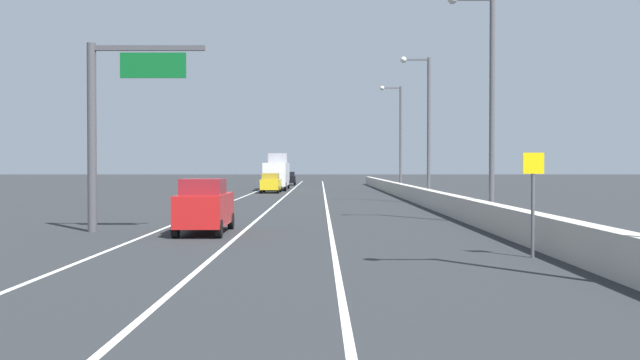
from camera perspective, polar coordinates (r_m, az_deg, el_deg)
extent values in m
plane|color=#26282B|center=(68.50, -0.95, -1.08)|extent=(320.00, 320.00, 0.00)
cube|color=silver|center=(59.86, -6.36, -1.40)|extent=(0.16, 130.00, 0.00)
cube|color=silver|center=(59.58, -3.01, -1.41)|extent=(0.16, 130.00, 0.00)
cube|color=silver|center=(59.50, 0.36, -1.41)|extent=(0.16, 130.00, 0.00)
cube|color=#B2ADA3|center=(45.04, 8.86, -1.54)|extent=(0.60, 120.00, 1.10)
cylinder|color=#47474C|center=(29.88, -17.76, 3.23)|extent=(0.36, 0.36, 7.50)
cube|color=#47474C|center=(29.62, -13.58, 10.18)|extent=(4.50, 0.20, 0.20)
cube|color=#0C5923|center=(29.35, -13.20, 8.88)|extent=(2.60, 0.10, 1.00)
cylinder|color=#4C4C51|center=(21.32, 16.53, -2.75)|extent=(0.10, 0.10, 2.40)
cube|color=yellow|center=(21.24, 16.58, 1.29)|extent=(0.60, 0.04, 0.60)
cylinder|color=#4C4C51|center=(33.39, 13.47, 5.43)|extent=(0.24, 0.24, 10.30)
cylinder|color=#4C4C51|center=(51.35, 8.60, 3.92)|extent=(0.24, 0.24, 10.30)
cube|color=#4C4C51|center=(51.72, 7.62, 9.47)|extent=(1.80, 0.12, 0.12)
sphere|color=beige|center=(51.60, 6.61, 9.49)|extent=(0.44, 0.44, 0.44)
cylinder|color=#4C4C51|center=(69.53, 6.38, 3.19)|extent=(0.24, 0.24, 10.30)
cube|color=#4C4C51|center=(69.80, 5.65, 7.29)|extent=(1.80, 0.12, 0.12)
sphere|color=beige|center=(69.71, 4.91, 7.30)|extent=(0.44, 0.44, 0.44)
cube|color=black|center=(99.01, -2.55, 0.05)|extent=(1.89, 4.51, 0.91)
cube|color=black|center=(98.55, -2.56, 0.49)|extent=(1.64, 2.04, 0.60)
cylinder|color=black|center=(100.84, -3.00, -0.19)|extent=(0.23, 0.68, 0.68)
cylinder|color=black|center=(100.79, -2.05, -0.19)|extent=(0.23, 0.68, 0.68)
cylinder|color=black|center=(97.26, -3.08, -0.24)|extent=(0.23, 0.68, 0.68)
cylinder|color=black|center=(97.21, -2.09, -0.24)|extent=(0.23, 0.68, 0.68)
cube|color=red|center=(28.21, -9.20, -2.32)|extent=(1.79, 4.69, 1.20)
cube|color=maroon|center=(27.71, -9.34, -0.52)|extent=(1.55, 2.12, 0.60)
cylinder|color=black|center=(30.23, -10.14, -3.23)|extent=(0.23, 0.68, 0.68)
cylinder|color=black|center=(30.01, -7.16, -3.25)|extent=(0.23, 0.68, 0.68)
cylinder|color=black|center=(26.53, -11.49, -3.84)|extent=(0.23, 0.68, 0.68)
cylinder|color=black|center=(26.28, -8.10, -3.87)|extent=(0.23, 0.68, 0.68)
cube|color=gold|center=(70.24, -3.99, -0.35)|extent=(1.83, 4.31, 0.99)
cube|color=olive|center=(69.80, -4.02, 0.29)|extent=(1.59, 1.95, 0.60)
cylinder|color=black|center=(72.01, -4.52, -0.71)|extent=(0.23, 0.68, 0.68)
cylinder|color=black|center=(71.88, -3.24, -0.71)|extent=(0.23, 0.68, 0.68)
cylinder|color=black|center=(68.64, -4.78, -0.80)|extent=(0.23, 0.68, 0.68)
cylinder|color=black|center=(68.50, -3.42, -0.80)|extent=(0.23, 0.68, 0.68)
cube|color=silver|center=(78.88, -3.51, 0.46)|extent=(2.43, 9.84, 2.47)
cube|color=gray|center=(81.04, -3.43, 1.74)|extent=(2.12, 2.17, 1.10)
cylinder|color=black|center=(83.18, -4.12, -0.35)|extent=(0.22, 1.00, 1.00)
cylinder|color=black|center=(83.06, -2.58, -0.35)|extent=(0.22, 1.00, 1.00)
cylinder|color=black|center=(74.77, -4.55, -0.52)|extent=(0.22, 1.00, 1.00)
cylinder|color=black|center=(74.64, -2.84, -0.52)|extent=(0.22, 1.00, 1.00)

